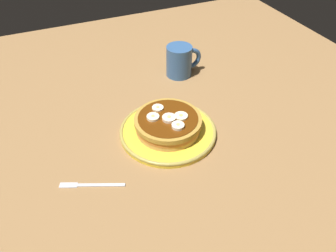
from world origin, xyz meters
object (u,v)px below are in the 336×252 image
object	(u,v)px
banana_slice_4	(178,126)
fork	(88,185)
banana_slice_3	(181,116)
coffee_mug	(180,60)
plate	(168,131)
pancake_stack	(169,124)
banana_slice_2	(153,117)
banana_slice_0	(168,119)
banana_slice_1	(158,108)

from	to	relation	value
banana_slice_4	fork	bearing A→B (deg)	-169.24
banana_slice_3	coffee_mug	xyz separation A→B (cm)	(10.87, 23.48, -0.41)
banana_slice_3	banana_slice_4	xyz separation A→B (cm)	(-2.07, -2.86, 0.12)
banana_slice_4	coffee_mug	world-z (taller)	coffee_mug
plate	fork	size ratio (longest dim) A/B	1.82
banana_slice_3	coffee_mug	distance (cm)	25.87
pancake_stack	banana_slice_2	xyz separation A→B (cm)	(-3.24, 1.28, 2.02)
pancake_stack	coffee_mug	xyz separation A→B (cm)	(13.57, 22.64, 1.52)
plate	banana_slice_4	distance (cm)	5.77
banana_slice_0	banana_slice_1	size ratio (longest dim) A/B	1.17
banana_slice_3	fork	distance (cm)	24.98
plate	banana_slice_3	size ratio (longest dim) A/B	7.31
banana_slice_2	coffee_mug	xyz separation A→B (cm)	(16.80, 21.37, -0.49)
coffee_mug	banana_slice_2	bearing A→B (deg)	-128.18
plate	banana_slice_3	distance (cm)	5.10
banana_slice_1	banana_slice_3	world-z (taller)	same
fork	pancake_stack	bearing A→B (deg)	20.46
fork	plate	bearing A→B (deg)	20.77
banana_slice_1	fork	world-z (taller)	banana_slice_1
banana_slice_1	banana_slice_2	bearing A→B (deg)	-129.40
plate	banana_slice_1	world-z (taller)	banana_slice_1
pancake_stack	fork	size ratio (longest dim) A/B	1.27
plate	banana_slice_1	distance (cm)	5.83
fork	banana_slice_4	bearing A→B (deg)	10.76
banana_slice_2	pancake_stack	bearing A→B (deg)	-21.53
fork	coffee_mug	bearing A→B (deg)	41.48
pancake_stack	banana_slice_0	xyz separation A→B (cm)	(-0.45, -0.54, 2.05)
banana_slice_0	banana_slice_1	distance (cm)	4.65
banana_slice_3	fork	xyz separation A→B (cm)	(-23.53, -6.94, -4.70)
banana_slice_3	coffee_mug	world-z (taller)	coffee_mug
coffee_mug	fork	world-z (taller)	coffee_mug
pancake_stack	banana_slice_3	distance (cm)	3.43
pancake_stack	banana_slice_3	size ratio (longest dim) A/B	5.11
plate	coffee_mug	world-z (taller)	coffee_mug
pancake_stack	banana_slice_0	world-z (taller)	banana_slice_0
plate	coffee_mug	size ratio (longest dim) A/B	2.12
banana_slice_0	banana_slice_1	world-z (taller)	banana_slice_0
banana_slice_0	banana_slice_3	distance (cm)	3.17
banana_slice_1	banana_slice_4	xyz separation A→B (cm)	(1.55, -7.78, 0.12)
coffee_mug	banana_slice_4	bearing A→B (deg)	-116.17
banana_slice_2	banana_slice_3	xyz separation A→B (cm)	(5.94, -2.11, -0.08)
banana_slice_3	banana_slice_4	world-z (taller)	banana_slice_4
plate	banana_slice_2	bearing A→B (deg)	159.50
banana_slice_2	banana_slice_4	bearing A→B (deg)	-52.12
banana_slice_4	coffee_mug	xyz separation A→B (cm)	(12.94, 26.34, -0.53)
plate	fork	distance (cm)	22.19
banana_slice_4	banana_slice_2	bearing A→B (deg)	127.88
plate	coffee_mug	xyz separation A→B (cm)	(13.65, 22.55, 3.76)
pancake_stack	banana_slice_1	bearing A→B (deg)	102.75
banana_slice_1	coffee_mug	distance (cm)	23.55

